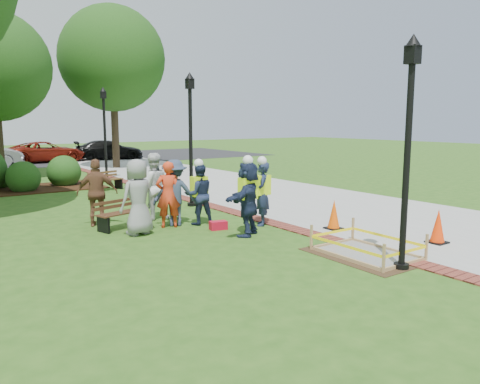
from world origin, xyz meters
TOP-DOWN VIEW (x-y plane):
  - ground at (0.00, 0.00)m, footprint 100.00×100.00m
  - sidewalk at (5.00, 10.00)m, footprint 6.00×60.00m
  - brick_edging at (1.75, 10.00)m, footprint 0.50×60.00m
  - mulch_bed at (-3.00, 12.00)m, footprint 7.00×3.00m
  - parking_lot at (0.00, 27.00)m, footprint 36.00×12.00m
  - wet_concrete_pad at (1.41, -2.03)m, footprint 1.72×2.32m
  - bench_near at (-1.79, 3.21)m, footprint 1.43×0.83m
  - bench_far at (0.15, 9.95)m, footprint 1.45×0.84m
  - cone_front at (3.45, -2.35)m, footprint 0.40×0.40m
  - cone_back at (2.56, -0.02)m, footprint 0.39×0.39m
  - cone_far at (3.91, 11.28)m, footprint 0.38×0.38m
  - toolbox at (0.16, 1.67)m, footprint 0.48×0.33m
  - lamp_near at (1.25, -3.00)m, footprint 0.28×0.28m
  - lamp_mid at (1.25, 5.00)m, footprint 0.28×0.28m
  - lamp_far at (1.25, 13.00)m, footprint 0.28×0.28m
  - tree_right at (3.76, 18.46)m, footprint 5.96×5.96m
  - shrub_c at (-2.60, 11.48)m, footprint 1.30×1.30m
  - shrub_d at (-0.83, 12.31)m, footprint 1.40×1.40m
  - shrub_e at (-3.22, 13.05)m, footprint 1.04×1.04m
  - casual_person_a at (-1.71, 2.36)m, footprint 0.66×0.50m
  - casual_person_b at (-0.76, 2.64)m, footprint 0.64×0.53m
  - casual_person_c at (-0.65, 3.78)m, footprint 0.66×0.48m
  - casual_person_d at (-2.20, 3.86)m, footprint 0.66×0.56m
  - casual_person_e at (-0.52, 2.73)m, footprint 0.66×0.57m
  - hivis_worker_a at (0.42, 0.77)m, footprint 0.68×0.63m
  - hivis_worker_b at (1.37, 1.44)m, footprint 0.60×0.64m
  - hivis_worker_c at (0.07, 2.48)m, footprint 0.58×0.45m
  - parked_car_c at (1.30, 24.69)m, footprint 2.08×4.64m
  - parked_car_d at (5.50, 24.50)m, footprint 2.95×4.87m

SIDE VIEW (x-z plane):
  - ground at x=0.00m, z-range 0.00..0.00m
  - shrub_c at x=-2.60m, z-range -0.65..0.65m
  - shrub_d at x=-0.83m, z-range -0.70..0.70m
  - shrub_e at x=-3.22m, z-range -0.52..0.52m
  - parked_car_c at x=1.30m, z-range -0.75..0.75m
  - parked_car_d at x=5.50m, z-range -0.74..0.74m
  - parking_lot at x=0.00m, z-range 0.00..0.01m
  - sidewalk at x=5.00m, z-range 0.00..0.02m
  - brick_edging at x=1.75m, z-range 0.00..0.03m
  - mulch_bed at x=-3.00m, z-range -0.01..0.04m
  - toolbox at x=0.16m, z-range 0.00..0.22m
  - wet_concrete_pad at x=1.41m, z-range -0.04..0.51m
  - bench_near at x=-1.79m, z-range -0.13..0.60m
  - bench_far at x=0.15m, z-range -0.14..0.61m
  - cone_far at x=3.91m, z-range -0.01..0.74m
  - cone_back at x=2.56m, z-range -0.01..0.75m
  - cone_front at x=3.45m, z-range -0.01..0.78m
  - casual_person_b at x=-0.76m, z-range 0.00..1.72m
  - casual_person_e at x=-0.52m, z-range 0.00..1.75m
  - hivis_worker_c at x=0.07m, z-range 0.00..1.76m
  - casual_person_d at x=-2.20m, z-range 0.00..1.77m
  - hivis_worker_b at x=1.37m, z-range -0.01..1.83m
  - casual_person_a at x=-1.71m, z-range 0.00..1.84m
  - casual_person_c at x=-0.65m, z-range 0.00..1.87m
  - hivis_worker_a at x=0.42m, z-range -0.01..1.93m
  - lamp_near at x=1.25m, z-range 0.35..4.61m
  - lamp_mid at x=1.25m, z-range 0.35..4.61m
  - lamp_far at x=1.25m, z-range 0.35..4.61m
  - tree_right at x=3.76m, z-range 1.61..10.83m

